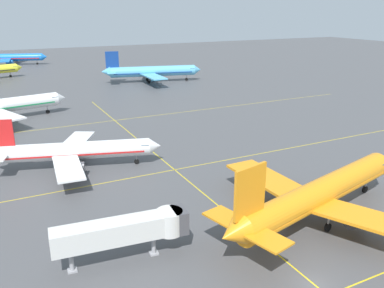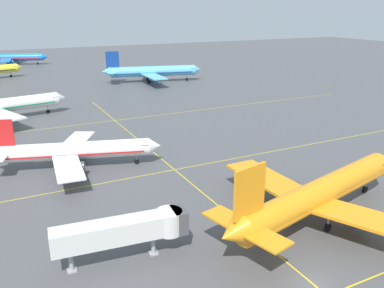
{
  "view_description": "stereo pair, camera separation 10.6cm",
  "coord_description": "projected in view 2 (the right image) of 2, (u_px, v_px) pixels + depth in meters",
  "views": [
    {
      "loc": [
        -29.09,
        -27.38,
        29.25
      ],
      "look_at": [
        3.06,
        36.38,
        5.1
      ],
      "focal_mm": 37.8,
      "sensor_mm": 36.0,
      "label": 1
    },
    {
      "loc": [
        -28.99,
        -27.42,
        29.25
      ],
      "look_at": [
        3.06,
        36.38,
        5.1
      ],
      "focal_mm": 37.8,
      "sensor_mm": 36.0,
      "label": 2
    }
  ],
  "objects": [
    {
      "name": "airliner_far_left_stand",
      "position": [
        152.0,
        71.0,
        166.04
      ],
      "size": [
        40.82,
        34.72,
        12.81
      ],
      "color": "#5BB7E5",
      "rests_on": "ground"
    },
    {
      "name": "jet_bridge",
      "position": [
        131.0,
        229.0,
        48.45
      ],
      "size": [
        16.42,
        4.49,
        5.58
      ],
      "color": "silver",
      "rests_on": "ground"
    },
    {
      "name": "airliner_second_row",
      "position": [
        74.0,
        151.0,
        76.7
      ],
      "size": [
        32.05,
        27.35,
        10.15
      ],
      "color": "white",
      "rests_on": "ground"
    },
    {
      "name": "airliner_front_gate",
      "position": [
        319.0,
        194.0,
        57.31
      ],
      "size": [
        39.14,
        33.3,
        12.29
      ],
      "color": "orange",
      "rests_on": "ground"
    },
    {
      "name": "airliner_distant_taxiway",
      "position": [
        11.0,
        57.0,
        216.23
      ],
      "size": [
        36.46,
        31.22,
        11.68
      ],
      "color": "blue",
      "rests_on": "ground"
    },
    {
      "name": "ground_plane",
      "position": [
        314.0,
        285.0,
        44.91
      ],
      "size": [
        600.0,
        600.0,
        0.0
      ],
      "primitive_type": "plane",
      "color": "#4C4C4F"
    },
    {
      "name": "taxiway_markings",
      "position": [
        175.0,
        170.0,
        76.81
      ],
      "size": [
        158.91,
        130.94,
        0.01
      ],
      "color": "yellow",
      "rests_on": "ground"
    }
  ]
}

